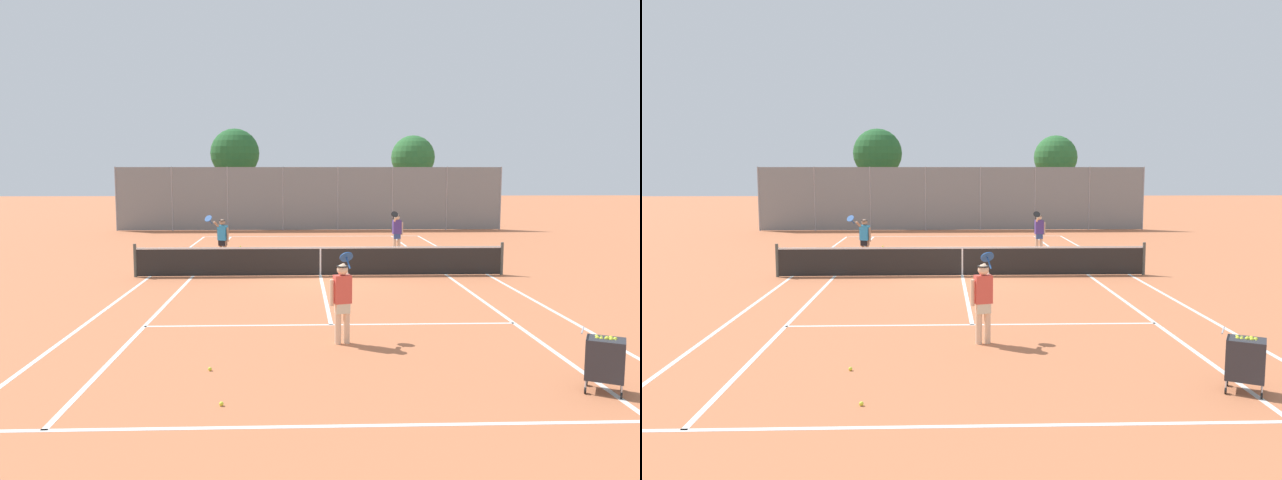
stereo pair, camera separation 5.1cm
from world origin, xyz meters
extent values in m
plane|color=#C67047|center=(0.00, 0.00, 0.00)|extent=(120.00, 120.00, 0.00)
cube|color=silver|center=(0.00, -11.90, 0.00)|extent=(11.00, 0.10, 0.01)
cube|color=silver|center=(0.00, 11.90, 0.00)|extent=(11.00, 0.10, 0.01)
cube|color=silver|center=(-5.50, 0.00, 0.00)|extent=(0.10, 23.80, 0.01)
cube|color=silver|center=(5.50, 0.00, 0.00)|extent=(0.10, 23.80, 0.01)
cube|color=silver|center=(-4.13, 0.00, 0.00)|extent=(0.10, 23.80, 0.01)
cube|color=silver|center=(4.13, 0.00, 0.00)|extent=(0.10, 23.80, 0.01)
cube|color=silver|center=(0.00, -6.40, 0.00)|extent=(8.26, 0.10, 0.01)
cube|color=silver|center=(0.00, 6.40, 0.00)|extent=(8.26, 0.10, 0.01)
cube|color=silver|center=(0.00, 0.00, 0.00)|extent=(0.10, 12.80, 0.01)
cylinder|color=#474C47|center=(-5.95, 0.00, 0.53)|extent=(0.10, 0.10, 1.07)
cylinder|color=#474C47|center=(5.95, 0.00, 0.53)|extent=(0.10, 0.10, 1.07)
cube|color=black|center=(0.00, 0.00, 0.46)|extent=(11.90, 0.02, 0.89)
cube|color=white|center=(0.00, 0.00, 0.92)|extent=(11.90, 0.03, 0.06)
cube|color=white|center=(0.00, 0.00, 0.44)|extent=(0.05, 0.03, 0.89)
cube|color=#2D2D33|center=(4.02, -10.76, 0.53)|extent=(0.70, 0.65, 0.64)
cylinder|color=#B7B7BC|center=(4.33, -10.70, 0.15)|extent=(0.02, 0.02, 0.16)
cylinder|color=black|center=(4.33, -10.70, 0.05)|extent=(0.07, 0.10, 0.10)
cylinder|color=#B7B7BC|center=(4.14, -11.05, 0.15)|extent=(0.02, 0.02, 0.16)
cylinder|color=black|center=(4.14, -11.05, 0.05)|extent=(0.07, 0.10, 0.10)
cylinder|color=#B7B7BC|center=(3.89, -10.46, 0.15)|extent=(0.02, 0.02, 0.16)
cylinder|color=black|center=(3.89, -10.46, 0.05)|extent=(0.07, 0.10, 0.10)
cylinder|color=#B7B7BC|center=(3.70, -10.81, 0.15)|extent=(0.02, 0.02, 0.16)
cylinder|color=black|center=(3.70, -10.81, 0.05)|extent=(0.07, 0.10, 0.10)
cylinder|color=#B7B7BC|center=(3.72, -10.60, 0.95)|extent=(0.23, 0.40, 0.02)
sphere|color=#D1DB33|center=(3.96, -10.57, 0.83)|extent=(0.07, 0.07, 0.07)
sphere|color=#D1DB33|center=(4.02, -10.60, 0.82)|extent=(0.07, 0.07, 0.07)
sphere|color=#D1DB33|center=(4.09, -10.64, 0.83)|extent=(0.07, 0.07, 0.07)
sphere|color=#D1DB33|center=(4.13, -10.67, 0.84)|extent=(0.07, 0.07, 0.07)
sphere|color=#D1DB33|center=(4.19, -10.71, 0.82)|extent=(0.07, 0.07, 0.07)
sphere|color=#D1DB33|center=(3.93, -10.63, 0.83)|extent=(0.07, 0.07, 0.07)
sphere|color=#D1DB33|center=(3.99, -10.68, 0.82)|extent=(0.07, 0.07, 0.07)
sphere|color=#D1DB33|center=(4.05, -10.69, 0.82)|extent=(0.07, 0.07, 0.07)
sphere|color=#D1DB33|center=(4.11, -10.74, 0.83)|extent=(0.07, 0.07, 0.07)
sphere|color=#D1DB33|center=(4.16, -10.76, 0.85)|extent=(0.07, 0.07, 0.07)
sphere|color=#D1DB33|center=(3.91, -10.69, 0.85)|extent=(0.07, 0.07, 0.07)
sphere|color=#D1DB33|center=(3.96, -10.72, 0.84)|extent=(0.07, 0.07, 0.07)
sphere|color=#D1DB33|center=(4.02, -10.76, 0.86)|extent=(0.07, 0.07, 0.07)
sphere|color=#D1DB33|center=(4.08, -10.79, 0.85)|extent=(0.07, 0.07, 0.07)
sphere|color=#D1DB33|center=(4.13, -10.81, 0.82)|extent=(0.07, 0.07, 0.07)
cylinder|color=beige|center=(0.05, -7.92, 0.41)|extent=(0.13, 0.13, 0.82)
cylinder|color=beige|center=(0.23, -7.88, 0.41)|extent=(0.13, 0.13, 0.82)
cube|color=beige|center=(0.14, -7.90, 0.74)|extent=(0.32, 0.24, 0.24)
cube|color=#D84C3F|center=(0.14, -7.90, 1.10)|extent=(0.38, 0.28, 0.56)
sphere|color=beige|center=(0.14, -7.90, 1.49)|extent=(0.22, 0.22, 0.22)
cylinder|color=black|center=(0.14, -7.90, 1.56)|extent=(0.23, 0.23, 0.02)
cylinder|color=beige|center=(-0.07, -7.96, 1.04)|extent=(0.08, 0.08, 0.52)
cylinder|color=beige|center=(0.23, -7.73, 1.39)|extent=(0.19, 0.46, 0.35)
cylinder|color=#1E4C99|center=(0.29, -7.45, 1.55)|extent=(0.09, 0.25, 0.22)
cylinder|color=#1E4C99|center=(0.26, -7.33, 1.66)|extent=(0.32, 0.26, 0.23)
cylinder|color=tan|center=(-3.44, 3.08, 0.41)|extent=(0.13, 0.13, 0.82)
cylinder|color=tan|center=(-3.60, 3.16, 0.41)|extent=(0.13, 0.13, 0.82)
cube|color=black|center=(-3.52, 3.12, 0.74)|extent=(0.33, 0.29, 0.24)
cube|color=#3399D8|center=(-3.52, 3.12, 1.10)|extent=(0.39, 0.33, 0.56)
sphere|color=tan|center=(-3.52, 3.12, 1.49)|extent=(0.22, 0.22, 0.22)
cylinder|color=black|center=(-3.52, 3.12, 1.56)|extent=(0.23, 0.23, 0.02)
cylinder|color=tan|center=(-3.32, 3.02, 1.04)|extent=(0.08, 0.08, 0.52)
cylinder|color=tan|center=(-3.70, 3.05, 1.39)|extent=(0.27, 0.44, 0.35)
cylinder|color=#1E4C99|center=(-3.93, 2.88, 1.55)|extent=(0.14, 0.24, 0.22)
cylinder|color=#1E4C99|center=(-3.98, 2.77, 1.66)|extent=(0.34, 0.30, 0.23)
cylinder|color=beige|center=(3.40, 5.18, 0.41)|extent=(0.13, 0.13, 0.82)
cylinder|color=beige|center=(3.22, 5.15, 0.41)|extent=(0.13, 0.13, 0.82)
cube|color=#334C8C|center=(3.31, 5.16, 0.74)|extent=(0.30, 0.22, 0.24)
cube|color=#4C388C|center=(3.31, 5.16, 1.10)|extent=(0.36, 0.24, 0.56)
sphere|color=beige|center=(3.31, 5.16, 1.49)|extent=(0.22, 0.22, 0.22)
cylinder|color=black|center=(3.31, 5.16, 1.56)|extent=(0.23, 0.23, 0.02)
cylinder|color=beige|center=(3.53, 5.19, 1.04)|extent=(0.08, 0.08, 0.52)
cylinder|color=beige|center=(3.20, 5.01, 1.39)|extent=(0.14, 0.46, 0.35)
cylinder|color=black|center=(3.11, 4.73, 1.55)|extent=(0.06, 0.25, 0.22)
cylinder|color=black|center=(3.12, 4.61, 1.66)|extent=(0.30, 0.23, 0.23)
sphere|color=#D1DB33|center=(2.57, 6.12, 0.03)|extent=(0.07, 0.07, 0.07)
sphere|color=#D1DB33|center=(-1.87, -11.12, 0.03)|extent=(0.07, 0.07, 0.07)
sphere|color=#D1DB33|center=(-1.40, 0.26, 0.03)|extent=(0.07, 0.07, 0.07)
sphere|color=#D1DB33|center=(-3.28, 7.57, 0.03)|extent=(0.07, 0.07, 0.07)
sphere|color=#D1DB33|center=(-2.26, -9.50, 0.03)|extent=(0.07, 0.07, 0.07)
cylinder|color=gray|center=(-10.84, 15.18, 1.79)|extent=(0.08, 0.08, 3.57)
cylinder|color=gray|center=(-7.74, 15.18, 1.79)|extent=(0.08, 0.08, 3.57)
cylinder|color=gray|center=(-4.65, 15.18, 1.79)|extent=(0.08, 0.08, 3.57)
cylinder|color=gray|center=(-1.55, 15.18, 1.79)|extent=(0.08, 0.08, 3.57)
cylinder|color=gray|center=(1.55, 15.18, 1.79)|extent=(0.08, 0.08, 3.57)
cylinder|color=gray|center=(4.65, 15.18, 1.79)|extent=(0.08, 0.08, 3.57)
cylinder|color=gray|center=(7.74, 15.18, 1.79)|extent=(0.08, 0.08, 3.57)
cylinder|color=gray|center=(10.84, 15.18, 1.79)|extent=(0.08, 0.08, 3.57)
cube|color=slate|center=(0.00, 15.18, 1.79)|extent=(21.68, 0.02, 3.53)
cylinder|color=brown|center=(-4.49, 18.08, 1.68)|extent=(0.31, 0.31, 3.35)
sphere|color=#26602D|center=(-4.49, 18.08, 4.39)|extent=(2.95, 2.95, 2.95)
sphere|color=#26602D|center=(-4.27, 18.01, 4.02)|extent=(1.68, 1.68, 1.68)
cylinder|color=brown|center=(6.32, 18.12, 1.61)|extent=(0.24, 0.24, 3.22)
sphere|color=#2D6B33|center=(6.32, 18.12, 4.15)|extent=(2.66, 2.66, 2.66)
sphere|color=#2D6B33|center=(6.36, 18.37, 3.82)|extent=(1.80, 1.80, 1.80)
camera|label=1|loc=(-0.75, -19.96, 3.46)|focal=35.00mm
camera|label=2|loc=(-0.69, -19.97, 3.46)|focal=35.00mm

